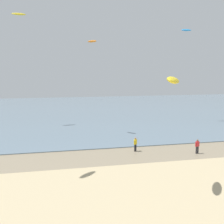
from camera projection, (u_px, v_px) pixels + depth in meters
wet_sand_strip at (64, 159)px, 30.58m from camera, size 120.00×6.23×0.01m
sea at (56, 111)px, 67.40m from camera, size 160.00×70.00×0.10m
person_nearest_camera at (135, 144)px, 33.58m from camera, size 0.46×0.40×1.71m
person_right_flank at (197, 146)px, 32.65m from camera, size 0.57×0.27×1.71m
kite_aloft_2 at (92, 41)px, 41.69m from camera, size 1.55×1.84×0.36m
kite_aloft_3 at (19, 14)px, 47.46m from camera, size 2.46×1.19×0.56m
kite_aloft_4 at (173, 80)px, 22.07m from camera, size 2.47×2.97×0.81m
kite_aloft_5 at (186, 30)px, 51.84m from camera, size 2.04×0.96×0.54m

